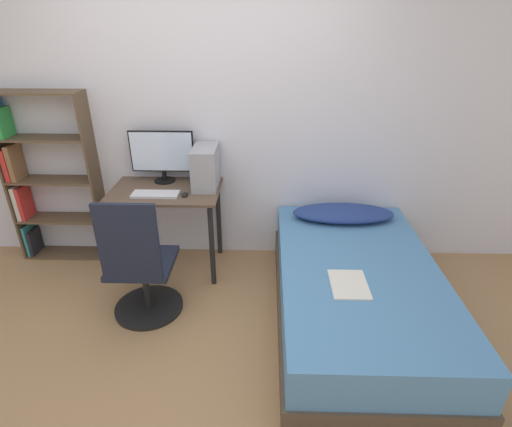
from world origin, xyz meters
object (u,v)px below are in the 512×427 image
at_px(office_chair, 141,273).
at_px(monitor, 162,154).
at_px(bed, 356,294).
at_px(pc_tower, 206,167).
at_px(bookshelf, 40,179).
at_px(keyboard, 156,194).

relative_size(office_chair, monitor, 1.84).
relative_size(bed, pc_tower, 5.29).
height_order(bookshelf, keyboard, bookshelf).
xyz_separation_m(bookshelf, bed, (2.68, -0.87, -0.53)).
distance_m(monitor, keyboard, 0.40).
xyz_separation_m(bookshelf, pc_tower, (1.50, -0.09, 0.16)).
relative_size(monitor, keyboard, 1.45).
distance_m(bookshelf, pc_tower, 1.51).
bearing_deg(office_chair, bed, -0.82).
bearing_deg(pc_tower, keyboard, -151.05).
bearing_deg(monitor, bed, -29.46).
relative_size(bookshelf, pc_tower, 4.12).
distance_m(bookshelf, monitor, 1.14).
distance_m(bookshelf, keyboard, 1.15).
bearing_deg(office_chair, monitor, 88.99).
height_order(bookshelf, office_chair, bookshelf).
relative_size(monitor, pc_tower, 1.47).
distance_m(office_chair, keyboard, 0.67).
bearing_deg(bookshelf, bed, -18.02).
relative_size(bookshelf, office_chair, 1.52).
height_order(office_chair, monitor, monitor).
bearing_deg(bed, keyboard, 160.10).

